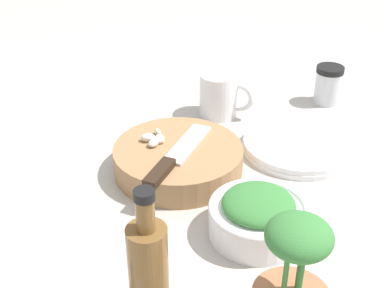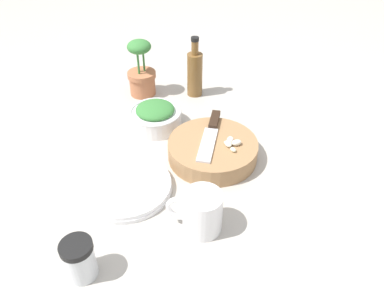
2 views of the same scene
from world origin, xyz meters
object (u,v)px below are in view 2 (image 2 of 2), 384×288
object	(u,v)px
spice_jar	(80,259)
plate_stack	(126,187)
cutting_board	(213,150)
coffee_mug	(201,212)
garlic_cloves	(232,143)
oil_bottle	(195,73)
chef_knife	(211,132)
potted_herb	(141,73)
herb_bowl	(156,116)

from	to	relation	value
spice_jar	plate_stack	size ratio (longest dim) A/B	0.40
cutting_board	coffee_mug	xyz separation A→B (m)	(-0.22, -0.07, 0.02)
cutting_board	coffee_mug	world-z (taller)	coffee_mug
garlic_cloves	oil_bottle	world-z (taller)	oil_bottle
chef_knife	potted_herb	distance (m)	0.35
plate_stack	cutting_board	bearing A→B (deg)	-32.83
chef_knife	coffee_mug	distance (m)	0.26
chef_knife	oil_bottle	size ratio (longest dim) A/B	1.11
oil_bottle	potted_herb	bearing A→B (deg)	116.19
herb_bowl	spice_jar	distance (m)	0.48
spice_jar	oil_bottle	distance (m)	0.68
spice_jar	potted_herb	size ratio (longest dim) A/B	0.46
potted_herb	coffee_mug	bearing A→B (deg)	-135.21
cutting_board	oil_bottle	xyz separation A→B (m)	(0.26, 0.18, 0.05)
oil_bottle	herb_bowl	bearing A→B (deg)	175.73
chef_knife	plate_stack	size ratio (longest dim) A/B	1.00
coffee_mug	plate_stack	world-z (taller)	coffee_mug
chef_knife	oil_bottle	xyz separation A→B (m)	(0.23, 0.16, 0.02)
cutting_board	chef_knife	bearing A→B (deg)	33.41
coffee_mug	potted_herb	distance (m)	0.57
spice_jar	potted_herb	xyz separation A→B (m)	(0.60, 0.26, 0.03)
cutting_board	plate_stack	world-z (taller)	cutting_board
chef_knife	garlic_cloves	xyz separation A→B (m)	(-0.02, -0.07, 0.00)
plate_stack	oil_bottle	size ratio (longest dim) A/B	1.11
cutting_board	chef_knife	size ratio (longest dim) A/B	1.07
cutting_board	chef_knife	distance (m)	0.05
herb_bowl	plate_stack	size ratio (longest dim) A/B	0.70
cutting_board	garlic_cloves	distance (m)	0.06
coffee_mug	herb_bowl	bearing A→B (deg)	45.22
spice_jar	potted_herb	distance (m)	0.66
oil_bottle	spice_jar	bearing A→B (deg)	-170.61
garlic_cloves	oil_bottle	size ratio (longest dim) A/B	0.28
chef_knife	herb_bowl	world-z (taller)	herb_bowl
chef_knife	garlic_cloves	size ratio (longest dim) A/B	3.93
garlic_cloves	plate_stack	size ratio (longest dim) A/B	0.25
spice_jar	coffee_mug	size ratio (longest dim) A/B	0.73
spice_jar	coffee_mug	world-z (taller)	coffee_mug
cutting_board	potted_herb	bearing A→B (deg)	60.08
spice_jar	chef_knife	bearing A→B (deg)	-6.54
garlic_cloves	herb_bowl	world-z (taller)	herb_bowl
chef_knife	potted_herb	size ratio (longest dim) A/B	1.17
herb_bowl	chef_knife	bearing A→B (deg)	-96.88
chef_knife	oil_bottle	distance (m)	0.28
chef_knife	coffee_mug	size ratio (longest dim) A/B	1.84
spice_jar	oil_bottle	bearing A→B (deg)	9.39
garlic_cloves	spice_jar	xyz separation A→B (m)	(-0.42, 0.12, -0.01)
cutting_board	chef_knife	xyz separation A→B (m)	(0.03, 0.02, 0.03)
garlic_cloves	oil_bottle	distance (m)	0.34
spice_jar	oil_bottle	xyz separation A→B (m)	(0.67, 0.11, 0.03)
coffee_mug	cutting_board	bearing A→B (deg)	18.52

